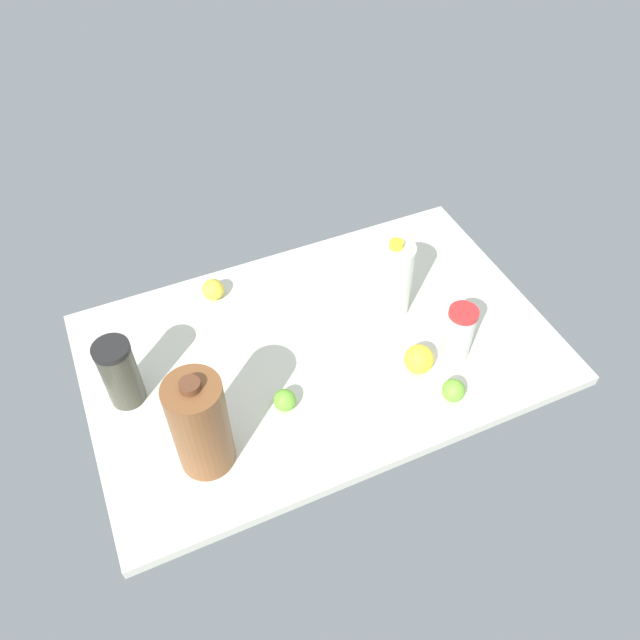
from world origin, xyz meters
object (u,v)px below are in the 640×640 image
Objects in this scene: tumbler_cup at (459,333)px; milk_jug at (392,279)px; lemon_far_back at (419,359)px; lime_beside_bowl at (453,390)px; lime_loose at (285,400)px; shaker_bottle at (120,373)px; lemon_by_jug at (213,290)px; chocolate_milk_jug at (200,425)px.

tumbler_cup is 0.68× the size of milk_jug.
milk_jug is 3.26× the size of lemon_far_back.
lime_beside_bowl is 1.04× the size of lime_loose.
lime_beside_bowl is (-72.15, 32.22, -6.71)cm from shaker_bottle.
lemon_by_jug is at bearing -48.80° from lemon_far_back.
lime_loose is at bearing 25.74° from milk_jug.
shaker_bottle is 3.15× the size of lemon_by_jug.
lime_beside_bowl is at bearing 90.19° from milk_jug.
milk_jug is 4.47× the size of lime_loose.
tumbler_cup is at bearing 176.73° from lime_loose.
lemon_far_back is at bearing 81.58° from milk_jug.
chocolate_milk_jug is 3.76× the size of lemon_far_back.
milk_jug is at bearing 150.63° from lemon_by_jug.
milk_jug is at bearing -157.91° from chocolate_milk_jug.
milk_jug is (-72.05, -0.17, 1.88)cm from shaker_bottle.
milk_jug is (-59.18, -24.01, -1.89)cm from chocolate_milk_jug.
lemon_by_jug is (-29.36, -24.19, -6.53)cm from shaker_bottle.
chocolate_milk_jug is 63.89cm from milk_jug.
tumbler_cup is at bearing 138.22° from lemon_by_jug.
lemon_far_back reaches higher than lime_beside_bowl.
lime_beside_bowl is at bearing 155.94° from shaker_bottle.
shaker_bottle is at bearing -61.64° from chocolate_milk_jug.
shaker_bottle is 1.15× the size of tumbler_cup.
tumbler_cup is 67.82cm from lemon_by_jug.
lemon_by_jug is (39.55, -45.19, -0.73)cm from lemon_far_back.
milk_jug is 22.73cm from lemon_far_back.
chocolate_milk_jug reaches higher than lemon_by_jug.
milk_jug is at bearing -154.26° from lime_loose.
lime_beside_bowl is at bearing 127.18° from lemon_by_jug.
lime_beside_bowl is (7.62, 11.37, -5.47)cm from tumbler_cup.
lemon_by_jug is at bearing -83.93° from lime_loose.
milk_jug is (7.73, -21.02, 3.12)cm from tumbler_cup.
lime_beside_bowl is 40.76cm from lime_loose.
milk_jug reaches higher than lemon_far_back.
shaker_bottle is 0.78× the size of milk_jug.
tumbler_cup is 2.91× the size of lime_beside_bowl.
lemon_far_back is at bearing -73.91° from lime_beside_bowl.
lime_beside_bowl is (-3.24, 11.23, -0.91)cm from lemon_far_back.
lime_loose is (-21.00, -5.61, -10.59)cm from chocolate_milk_jug.
lemon_far_back is (10.86, 0.14, -4.56)cm from tumbler_cup.
milk_jug is at bearing -98.42° from lemon_far_back.
shaker_bottle is at bearing -28.30° from lime_loose.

